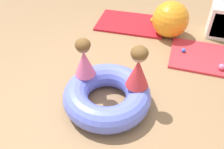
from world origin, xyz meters
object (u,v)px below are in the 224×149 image
(child_in_pink, at_px, (84,58))
(play_ball_blue, at_px, (184,50))
(play_ball_yellow, at_px, (153,20))
(storage_cube, at_px, (222,21))
(play_ball_pink, at_px, (222,67))
(child_in_red, at_px, (138,68))
(exercise_ball_large, at_px, (170,19))
(inflatable_cushion, at_px, (107,95))

(child_in_pink, height_order, play_ball_blue, child_in_pink)
(play_ball_yellow, distance_m, storage_cube, 1.24)
(play_ball_pink, bearing_deg, child_in_red, -136.76)
(play_ball_yellow, xyz_separation_m, storage_cube, (1.22, -0.05, 0.19))
(play_ball_pink, xyz_separation_m, exercise_ball_large, (-0.89, 0.81, 0.23))
(child_in_red, bearing_deg, play_ball_blue, -127.34)
(child_in_red, height_order, play_ball_pink, child_in_red)
(child_in_red, bearing_deg, play_ball_yellow, -101.96)
(play_ball_yellow, bearing_deg, storage_cube, -2.16)
(child_in_red, bearing_deg, inflatable_cushion, 6.33)
(exercise_ball_large, height_order, storage_cube, exercise_ball_large)
(play_ball_blue, height_order, play_ball_yellow, play_ball_yellow)
(inflatable_cushion, distance_m, play_ball_blue, 1.66)
(inflatable_cushion, xyz_separation_m, play_ball_pink, (1.40, 1.15, -0.07))
(inflatable_cushion, bearing_deg, play_ball_yellow, 85.86)
(inflatable_cushion, height_order, exercise_ball_large, exercise_ball_large)
(exercise_ball_large, relative_size, storage_cube, 1.14)
(play_ball_yellow, bearing_deg, play_ball_pink, -42.65)
(inflatable_cushion, bearing_deg, child_in_red, 22.79)
(play_ball_yellow, height_order, storage_cube, storage_cube)
(exercise_ball_large, xyz_separation_m, storage_cube, (0.88, 0.29, -0.04))
(play_ball_pink, bearing_deg, play_ball_blue, 153.37)
(child_in_red, height_order, play_ball_blue, child_in_red)
(child_in_red, distance_m, play_ball_pink, 1.55)
(child_in_red, xyz_separation_m, storage_cube, (1.05, 2.10, -0.30))
(inflatable_cushion, bearing_deg, exercise_ball_large, 75.40)
(child_in_red, height_order, child_in_pink, child_in_red)
(inflatable_cushion, bearing_deg, play_ball_blue, 60.00)
(child_in_pink, distance_m, play_ball_yellow, 2.26)
(child_in_pink, height_order, play_ball_pink, child_in_pink)
(storage_cube, bearing_deg, inflatable_cushion, -121.74)
(play_ball_pink, relative_size, exercise_ball_large, 0.15)
(play_ball_pink, height_order, exercise_ball_large, exercise_ball_large)
(exercise_ball_large, bearing_deg, inflatable_cushion, -104.60)
(play_ball_blue, distance_m, play_ball_yellow, 1.08)
(play_ball_pink, bearing_deg, storage_cube, 90.92)
(inflatable_cushion, distance_m, exercise_ball_large, 2.02)
(child_in_pink, xyz_separation_m, play_ball_pink, (1.74, 1.01, -0.48))
(play_ball_yellow, distance_m, exercise_ball_large, 0.53)
(play_ball_blue, distance_m, exercise_ball_large, 0.66)
(child_in_pink, height_order, exercise_ball_large, child_in_pink)
(child_in_pink, bearing_deg, play_ball_yellow, 3.11)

